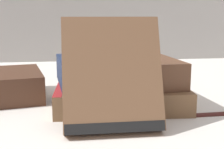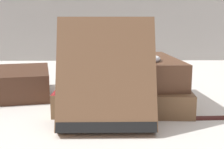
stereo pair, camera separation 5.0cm
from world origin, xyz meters
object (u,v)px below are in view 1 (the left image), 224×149
at_px(book_flat_bottom, 116,94).
at_px(book_leaning_front, 113,79).
at_px(book_flat_top, 113,71).
at_px(pocket_watch, 138,58).

height_order(book_flat_bottom, book_leaning_front, book_leaning_front).
distance_m(book_flat_bottom, book_leaning_front, 0.12).
height_order(book_flat_top, pocket_watch, pocket_watch).
xyz_separation_m(book_flat_bottom, pocket_watch, (0.03, -0.02, 0.06)).
bearing_deg(book_flat_bottom, book_leaning_front, -97.21).
relative_size(book_flat_bottom, pocket_watch, 3.24).
xyz_separation_m(book_flat_bottom, book_flat_top, (-0.01, 0.00, 0.04)).
bearing_deg(book_flat_bottom, book_flat_top, 168.70).
distance_m(book_flat_bottom, book_flat_top, 0.04).
xyz_separation_m(book_flat_bottom, book_leaning_front, (-0.02, -0.10, 0.05)).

